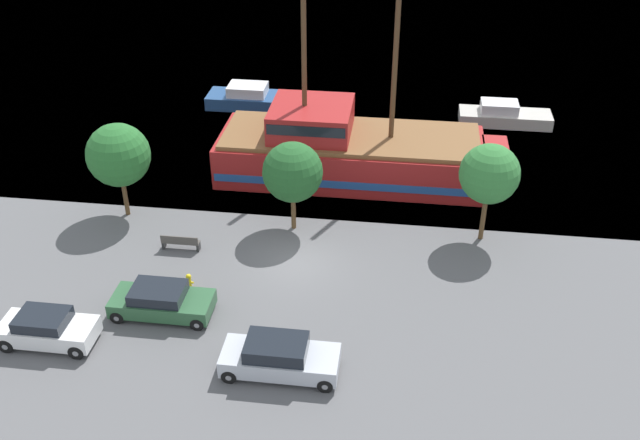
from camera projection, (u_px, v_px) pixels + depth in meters
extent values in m
plane|color=#5B5B5E|center=(297.00, 261.00, 34.46)|extent=(160.00, 160.00, 0.00)
plane|color=teal|center=(365.00, 10.00, 71.45)|extent=(80.00, 80.00, 0.00)
cube|color=#A31E1E|center=(350.00, 157.00, 41.30)|extent=(15.14, 5.50, 2.37)
cube|color=#234C93|center=(350.00, 162.00, 41.48)|extent=(14.84, 5.58, 0.45)
cube|color=#A31E1E|center=(494.00, 160.00, 40.22)|extent=(1.40, 3.03, 1.66)
cube|color=brown|center=(351.00, 136.00, 40.60)|extent=(14.53, 5.06, 0.25)
cube|color=#A31E1E|center=(311.00, 119.00, 40.35)|extent=(4.54, 4.40, 1.65)
cube|color=black|center=(311.00, 115.00, 40.22)|extent=(4.31, 4.46, 0.59)
cylinder|color=#4C331E|center=(395.00, 60.00, 37.92)|extent=(0.28, 0.28, 8.95)
cylinder|color=#4C331E|center=(304.00, 68.00, 38.81)|extent=(0.28, 0.28, 7.60)
cube|color=#B7B2A8|center=(505.00, 118.00, 47.89)|extent=(6.07, 2.09, 0.82)
cube|color=silver|center=(499.00, 107.00, 47.54)|extent=(2.43, 1.63, 0.71)
cube|color=black|center=(510.00, 108.00, 47.46)|extent=(0.12, 1.46, 0.57)
cube|color=navy|center=(255.00, 101.00, 50.35)|extent=(6.67, 2.47, 0.88)
cube|color=silver|center=(248.00, 90.00, 49.98)|extent=(2.67, 1.93, 0.71)
cube|color=black|center=(259.00, 90.00, 49.89)|extent=(0.12, 1.73, 0.57)
cube|color=#B7BCC6|center=(280.00, 360.00, 27.79)|extent=(4.60, 1.82, 0.73)
cube|color=black|center=(276.00, 347.00, 27.46)|extent=(2.39, 1.64, 0.57)
cylinder|color=black|center=(325.00, 385.00, 27.05)|extent=(0.61, 0.22, 0.61)
cylinder|color=gray|center=(325.00, 385.00, 27.05)|extent=(0.23, 0.25, 0.23)
cylinder|color=black|center=(330.00, 356.00, 28.43)|extent=(0.61, 0.22, 0.61)
cylinder|color=gray|center=(330.00, 356.00, 28.43)|extent=(0.23, 0.25, 0.23)
cylinder|color=black|center=(229.00, 376.00, 27.46)|extent=(0.61, 0.22, 0.61)
cylinder|color=gray|center=(229.00, 376.00, 27.46)|extent=(0.23, 0.25, 0.23)
cylinder|color=black|center=(239.00, 347.00, 28.84)|extent=(0.61, 0.22, 0.61)
cylinder|color=gray|center=(239.00, 347.00, 28.84)|extent=(0.23, 0.25, 0.23)
cube|color=#2D5B38|center=(162.00, 304.00, 30.83)|extent=(4.37, 1.85, 0.67)
cube|color=black|center=(158.00, 293.00, 30.54)|extent=(2.27, 1.67, 0.50)
cylinder|color=black|center=(197.00, 324.00, 30.08)|extent=(0.60, 0.22, 0.60)
cylinder|color=gray|center=(197.00, 324.00, 30.08)|extent=(0.23, 0.25, 0.23)
cylinder|color=black|center=(208.00, 300.00, 31.48)|extent=(0.60, 0.22, 0.60)
cylinder|color=gray|center=(208.00, 300.00, 31.48)|extent=(0.23, 0.25, 0.23)
cylinder|color=black|center=(117.00, 317.00, 30.46)|extent=(0.60, 0.22, 0.60)
cylinder|color=gray|center=(117.00, 317.00, 30.46)|extent=(0.23, 0.25, 0.23)
cylinder|color=black|center=(131.00, 293.00, 31.87)|extent=(0.60, 0.22, 0.60)
cylinder|color=gray|center=(131.00, 293.00, 31.87)|extent=(0.23, 0.25, 0.23)
cube|color=white|center=(48.00, 331.00, 29.24)|extent=(3.92, 1.71, 0.73)
cube|color=black|center=(43.00, 319.00, 28.93)|extent=(2.04, 1.54, 0.48)
cylinder|color=black|center=(77.00, 352.00, 28.58)|extent=(0.66, 0.22, 0.66)
cylinder|color=gray|center=(77.00, 352.00, 28.58)|extent=(0.25, 0.25, 0.25)
cylinder|color=black|center=(92.00, 327.00, 29.86)|extent=(0.66, 0.22, 0.66)
cylinder|color=gray|center=(92.00, 327.00, 29.86)|extent=(0.25, 0.25, 0.25)
cylinder|color=black|center=(6.00, 345.00, 28.90)|extent=(0.66, 0.22, 0.66)
cylinder|color=gray|center=(6.00, 345.00, 28.90)|extent=(0.25, 0.25, 0.25)
cylinder|color=black|center=(24.00, 321.00, 30.19)|extent=(0.66, 0.22, 0.66)
cylinder|color=gray|center=(24.00, 321.00, 30.19)|extent=(0.25, 0.25, 0.25)
cylinder|color=yellow|center=(189.00, 283.00, 32.55)|extent=(0.22, 0.22, 0.56)
sphere|color=yellow|center=(188.00, 277.00, 32.36)|extent=(0.25, 0.25, 0.25)
cylinder|color=yellow|center=(186.00, 282.00, 32.55)|extent=(0.10, 0.09, 0.09)
cylinder|color=yellow|center=(192.00, 283.00, 32.51)|extent=(0.10, 0.09, 0.09)
cube|color=#4C4742|center=(181.00, 242.00, 35.16)|extent=(1.88, 0.45, 0.05)
cube|color=#4C4742|center=(179.00, 240.00, 34.87)|extent=(1.88, 0.06, 0.40)
cube|color=#2D2D2D|center=(164.00, 244.00, 35.37)|extent=(0.12, 0.36, 0.40)
cube|color=#2D2D2D|center=(199.00, 247.00, 35.18)|extent=(0.12, 0.36, 0.40)
cylinder|color=brown|center=(125.00, 197.00, 37.62)|extent=(0.24, 0.24, 2.15)
sphere|color=#286B2D|center=(118.00, 155.00, 36.32)|extent=(3.27, 3.27, 3.27)
cylinder|color=brown|center=(293.00, 211.00, 36.53)|extent=(0.24, 0.24, 1.97)
sphere|color=#235B28|center=(293.00, 172.00, 35.32)|extent=(3.04, 3.04, 3.04)
cylinder|color=brown|center=(483.00, 218.00, 35.55)|extent=(0.24, 0.24, 2.46)
sphere|color=#337A38|center=(489.00, 174.00, 34.24)|extent=(2.94, 2.94, 2.94)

